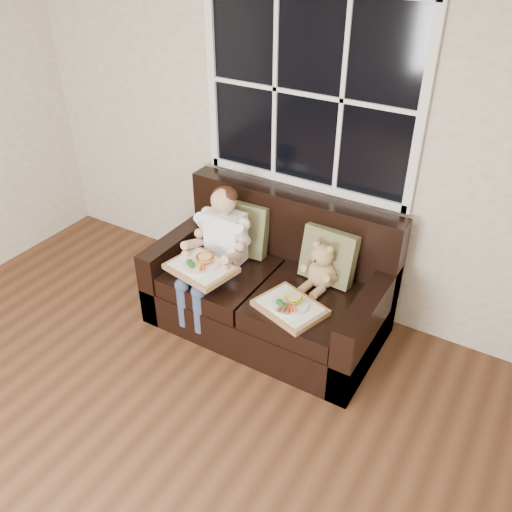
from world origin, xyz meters
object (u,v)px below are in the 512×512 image
Objects in this scene: loveseat at (271,289)px; tray_left at (201,266)px; teddy_bear at (321,269)px; child at (218,243)px; tray_right at (290,306)px.

tray_left is at bearing -138.28° from loveseat.
child is at bearing -158.96° from teddy_bear.
tray_left is (-0.75, -0.39, -0.02)m from teddy_bear.
tray_right is (0.70, -0.18, -0.18)m from child.
teddy_bear is at bearing 7.06° from loveseat.
child is 1.84× the size of tray_left.
loveseat is 0.47m from tray_right.
child is 2.54× the size of teddy_bear.
child reaches higher than tray_right.
teddy_bear is 0.72× the size of tray_left.
tray_right is at bearing -90.84° from teddy_bear.
tray_left reaches higher than tray_right.
tray_right is at bearing 13.81° from tray_left.
teddy_bear reaches higher than tray_left.
loveseat is 0.47m from teddy_bear.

